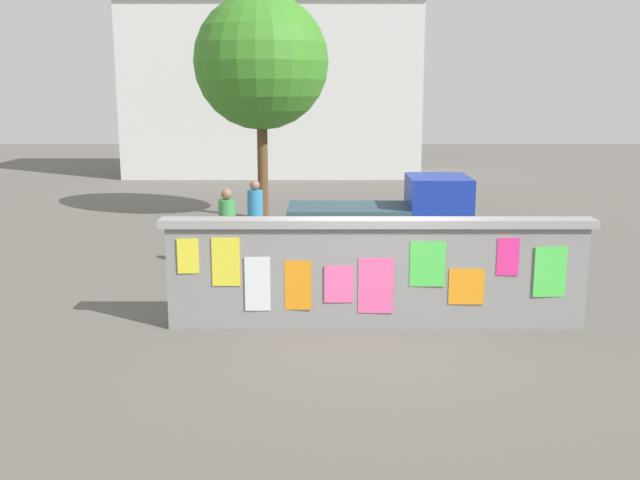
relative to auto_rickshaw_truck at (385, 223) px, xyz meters
name	(u,v)px	position (x,y,z in m)	size (l,w,h in m)	color
ground	(350,229)	(-0.52, 4.13, -0.90)	(60.00, 60.00, 0.00)	#605B56
poster_wall	(373,272)	(-0.52, -3.87, -0.04)	(6.46, 0.42, 1.67)	gray
auto_rickshaw_truck	(385,223)	(0.00, 0.00, 0.00)	(3.61, 1.53, 1.85)	black
motorcycle	(237,270)	(-2.76, -2.15, -0.44)	(1.90, 0.56, 0.87)	black
bicycle_near	(502,278)	(1.81, -2.38, -0.54)	(1.70, 0.44, 0.95)	black
person_walking	(224,220)	(-3.22, -0.14, 0.09)	(0.42, 0.42, 1.62)	yellow
person_bystander	(252,209)	(-2.78, 1.24, 0.09)	(0.45, 0.45, 1.62)	#338CBF
tree_roadside	(258,62)	(-2.95, 5.75, 3.35)	(3.63, 3.63, 6.08)	brown
building_background	(270,84)	(-3.32, 16.59, 2.83)	(12.20, 4.42, 7.42)	silver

